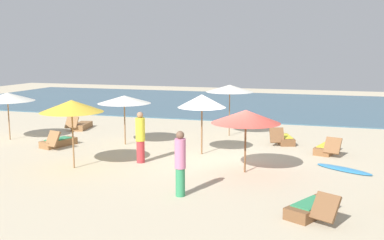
# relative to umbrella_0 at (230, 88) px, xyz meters

# --- Properties ---
(ground_plane) EXTENTS (60.00, 60.00, 0.00)m
(ground_plane) POSITION_rel_umbrella_0_xyz_m (0.99, -5.15, -2.16)
(ground_plane) COLOR beige
(ocean_water) EXTENTS (48.00, 16.00, 0.06)m
(ocean_water) POSITION_rel_umbrella_0_xyz_m (0.99, 11.85, -2.13)
(ocean_water) COLOR #3D6075
(ocean_water) RESTS_ON ground_plane
(umbrella_0) EXTENTS (2.14, 2.14, 2.32)m
(umbrella_0) POSITION_rel_umbrella_0_xyz_m (0.00, 0.00, 0.00)
(umbrella_0) COLOR brown
(umbrella_0) RESTS_ON ground_plane
(umbrella_1) EXTENTS (2.07, 2.07, 2.28)m
(umbrella_1) POSITION_rel_umbrella_0_xyz_m (-3.68, -7.09, -0.08)
(umbrella_1) COLOR olive
(umbrella_1) RESTS_ON ground_plane
(umbrella_3) EXTENTS (2.29, 2.29, 2.05)m
(umbrella_3) POSITION_rel_umbrella_0_xyz_m (-8.96, -3.70, -0.29)
(umbrella_3) COLOR olive
(umbrella_3) RESTS_ON ground_plane
(umbrella_4) EXTENTS (1.81, 1.81, 2.25)m
(umbrella_4) POSITION_rel_umbrella_0_xyz_m (-0.18, -3.88, -0.15)
(umbrella_4) COLOR brown
(umbrella_4) RESTS_ON ground_plane
(umbrella_6) EXTENTS (2.17, 2.17, 2.03)m
(umbrella_6) POSITION_rel_umbrella_0_xyz_m (-3.70, -3.15, -0.29)
(umbrella_6) COLOR olive
(umbrella_6) RESTS_ON ground_plane
(umbrella_7) EXTENTS (2.20, 2.20, 2.02)m
(umbrella_7) POSITION_rel_umbrella_0_xyz_m (1.84, -5.91, -0.35)
(umbrella_7) COLOR brown
(umbrella_7) RESTS_ON ground_plane
(lounger_1) EXTENTS (1.03, 1.77, 0.71)m
(lounger_1) POSITION_rel_umbrella_0_xyz_m (4.34, -2.31, -1.98)
(lounger_1) COLOR brown
(lounger_1) RESTS_ON ground_plane
(lounger_3) EXTENTS (1.03, 1.74, 0.74)m
(lounger_3) POSITION_rel_umbrella_0_xyz_m (-6.12, -4.31, -1.98)
(lounger_3) COLOR olive
(lounger_3) RESTS_ON ground_plane
(lounger_4) EXTENTS (1.29, 1.75, 0.72)m
(lounger_4) POSITION_rel_umbrella_0_xyz_m (4.10, -9.24, -1.98)
(lounger_4) COLOR brown
(lounger_4) RESTS_ON ground_plane
(lounger_5) EXTENTS (1.09, 1.74, 0.74)m
(lounger_5) POSITION_rel_umbrella_0_xyz_m (2.54, -0.97, -1.98)
(lounger_5) COLOR brown
(lounger_5) RESTS_ON ground_plane
(lounger_6) EXTENTS (0.90, 1.77, 0.69)m
(lounger_6) POSITION_rel_umbrella_0_xyz_m (-7.37, -0.47, -1.99)
(lounger_6) COLOR olive
(lounger_6) RESTS_ON ground_plane
(person_0) EXTENTS (0.36, 0.36, 1.79)m
(person_0) POSITION_rel_umbrella_0_xyz_m (-1.86, -5.75, -1.25)
(person_0) COLOR #BF3338
(person_0) RESTS_ON ground_plane
(person_1) EXTENTS (0.37, 0.37, 1.78)m
(person_1) POSITION_rel_umbrella_0_xyz_m (0.63, -8.79, -1.24)
(person_1) COLOR #338C59
(person_1) RESTS_ON ground_plane
(surfboard) EXTENTS (1.94, 1.43, 0.07)m
(surfboard) POSITION_rel_umbrella_0_xyz_m (4.89, -4.72, -2.12)
(surfboard) COLOR #338CCC
(surfboard) RESTS_ON ground_plane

